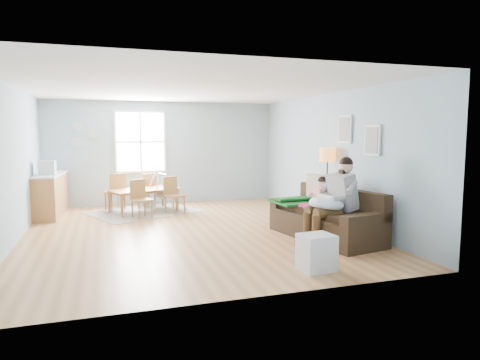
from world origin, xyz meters
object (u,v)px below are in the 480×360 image
object	(u,v)px
sofa	(328,221)
dining_table	(144,200)
toddler	(317,196)
baby_swing	(163,194)
floor_lamp	(327,161)
chair_sw	(140,197)
chair_se	(173,193)
chair_ne	(148,188)
storage_cube	(316,253)
counter	(51,194)
chair_nw	(116,190)
monitor	(47,168)
father	(334,198)

from	to	relation	value
sofa	dining_table	distance (m)	4.63
toddler	baby_swing	distance (m)	4.27
sofa	floor_lamp	distance (m)	1.52
chair_sw	baby_swing	size ratio (longest dim) A/B	0.80
chair_se	chair_ne	size ratio (longest dim) A/B	1.00
chair_sw	floor_lamp	bearing A→B (deg)	-27.53
storage_cube	chair_ne	bearing A→B (deg)	105.85
dining_table	counter	xyz separation A→B (m)	(-2.06, 0.15, 0.21)
chair_nw	monitor	xyz separation A→B (m)	(-1.45, -0.54, 0.61)
floor_lamp	baby_swing	world-z (taller)	floor_lamp
sofa	chair_se	distance (m)	3.96
toddler	storage_cube	size ratio (longest dim) A/B	1.72
floor_lamp	storage_cube	xyz separation A→B (m)	(-1.61, -2.60, -1.06)
monitor	baby_swing	distance (m)	2.66
dining_table	counter	distance (m)	2.08
storage_cube	floor_lamp	bearing A→B (deg)	58.24
floor_lamp	chair_se	xyz separation A→B (m)	(-2.81, 2.22, -0.83)
counter	monitor	distance (m)	0.72
toddler	chair_sw	size ratio (longest dim) A/B	1.00
dining_table	baby_swing	bearing A→B (deg)	-3.49
chair_sw	baby_swing	distance (m)	1.06
chair_sw	counter	distance (m)	2.10
baby_swing	chair_se	bearing A→B (deg)	-72.21
storage_cube	chair_sw	size ratio (longest dim) A/B	0.58
chair_se	counter	xyz separation A→B (m)	(-2.69, 0.52, 0.01)
baby_swing	sofa	bearing A→B (deg)	-57.00
chair_se	toddler	bearing A→B (deg)	-54.79
storage_cube	sofa	bearing A→B (deg)	55.84
chair_ne	father	bearing A→B (deg)	-60.13
dining_table	chair_se	size ratio (longest dim) A/B	1.83
dining_table	monitor	bearing A→B (deg)	163.64
monitor	chair_ne	bearing A→B (deg)	21.88
counter	sofa	bearing A→B (deg)	-37.11
toddler	dining_table	distance (m)	4.43
sofa	dining_table	xyz separation A→B (m)	(-2.90, 3.60, -0.04)
floor_lamp	chair_sw	bearing A→B (deg)	152.47
chair_nw	chair_ne	world-z (taller)	chair_nw
toddler	dining_table	bearing A→B (deg)	129.12
chair_nw	chair_ne	xyz separation A→B (m)	(0.78, 0.35, -0.04)
monitor	baby_swing	xyz separation A→B (m)	(2.54, 0.33, -0.73)
floor_lamp	chair_nw	world-z (taller)	floor_lamp
storage_cube	counter	bearing A→B (deg)	126.09
storage_cube	counter	distance (m)	6.61
chair_se	baby_swing	bearing A→B (deg)	107.79
chair_nw	chair_ne	distance (m)	0.86
sofa	chair_nw	xyz separation A→B (m)	(-3.53, 3.97, 0.20)
chair_nw	chair_ne	size ratio (longest dim) A/B	1.06
dining_table	monitor	xyz separation A→B (m)	(-2.07, -0.18, 0.85)
chair_sw	chair_se	size ratio (longest dim) A/B	0.99
chair_sw	chair_nw	xyz separation A→B (m)	(-0.48, 1.08, 0.04)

